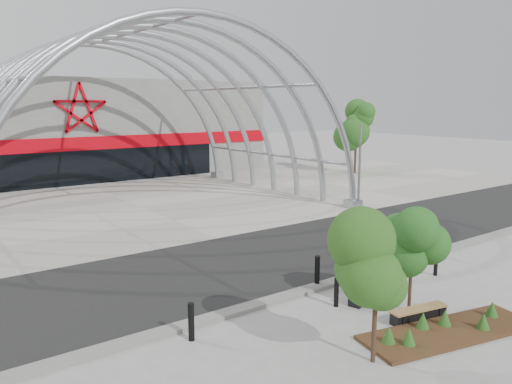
{
  "coord_description": "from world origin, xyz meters",
  "views": [
    {
      "loc": [
        -11.56,
        -11.77,
        6.1
      ],
      "look_at": [
        0.0,
        4.0,
        2.6
      ],
      "focal_mm": 35.0,
      "sensor_mm": 36.0,
      "label": 1
    }
  ],
  "objects_px": {
    "street_tree_1": "(413,240)",
    "bollard_2": "(317,271)",
    "signal_pole": "(360,165)",
    "bench_1": "(368,291)",
    "street_tree_0": "(377,257)",
    "bench_0": "(418,314)"
  },
  "relations": [
    {
      "from": "street_tree_1",
      "to": "bollard_2",
      "type": "height_order",
      "value": "street_tree_1"
    },
    {
      "from": "signal_pole",
      "to": "street_tree_1",
      "type": "height_order",
      "value": "signal_pole"
    },
    {
      "from": "bench_1",
      "to": "street_tree_0",
      "type": "bearing_deg",
      "value": -136.88
    },
    {
      "from": "signal_pole",
      "to": "bench_1",
      "type": "bearing_deg",
      "value": -136.42
    },
    {
      "from": "signal_pole",
      "to": "bollard_2",
      "type": "xyz_separation_m",
      "value": [
        -10.55,
        -7.78,
        -2.04
      ]
    },
    {
      "from": "street_tree_0",
      "to": "street_tree_1",
      "type": "bearing_deg",
      "value": 23.13
    },
    {
      "from": "street_tree_0",
      "to": "bench_0",
      "type": "distance_m",
      "value": 3.79
    },
    {
      "from": "street_tree_0",
      "to": "bench_0",
      "type": "bearing_deg",
      "value": 15.22
    },
    {
      "from": "signal_pole",
      "to": "bollard_2",
      "type": "distance_m",
      "value": 13.26
    },
    {
      "from": "street_tree_1",
      "to": "bench_0",
      "type": "bearing_deg",
      "value": -121.32
    },
    {
      "from": "signal_pole",
      "to": "street_tree_0",
      "type": "relative_size",
      "value": 1.36
    },
    {
      "from": "bench_1",
      "to": "bollard_2",
      "type": "xyz_separation_m",
      "value": [
        -0.64,
        1.65,
        0.32
      ]
    },
    {
      "from": "bench_0",
      "to": "signal_pole",
      "type": "bearing_deg",
      "value": 48.67
    },
    {
      "from": "street_tree_0",
      "to": "street_tree_1",
      "type": "xyz_separation_m",
      "value": [
        3.17,
        1.36,
        -0.42
      ]
    },
    {
      "from": "signal_pole",
      "to": "street_tree_1",
      "type": "relative_size",
      "value": 1.62
    },
    {
      "from": "street_tree_1",
      "to": "bench_1",
      "type": "xyz_separation_m",
      "value": [
        -0.21,
        1.42,
        -1.97
      ]
    },
    {
      "from": "street_tree_0",
      "to": "signal_pole",
      "type": "bearing_deg",
      "value": 43.47
    },
    {
      "from": "bench_0",
      "to": "bench_1",
      "type": "bearing_deg",
      "value": 85.76
    },
    {
      "from": "bench_0",
      "to": "bench_1",
      "type": "relative_size",
      "value": 0.88
    },
    {
      "from": "signal_pole",
      "to": "street_tree_1",
      "type": "distance_m",
      "value": 14.56
    },
    {
      "from": "signal_pole",
      "to": "street_tree_0",
      "type": "xyz_separation_m",
      "value": [
        -12.88,
        -12.21,
        0.03
      ]
    },
    {
      "from": "street_tree_0",
      "to": "bench_1",
      "type": "height_order",
      "value": "street_tree_0"
    }
  ]
}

